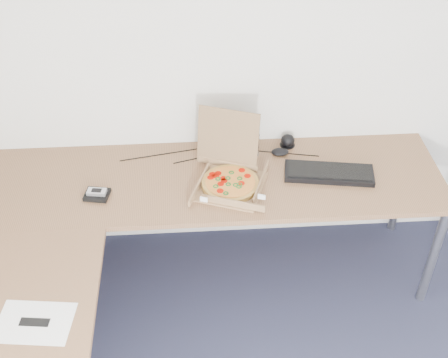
{
  "coord_description": "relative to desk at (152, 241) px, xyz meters",
  "views": [
    {
      "loc": [
        -0.61,
        -1.1,
        2.75
      ],
      "look_at": [
        -0.45,
        1.28,
        0.82
      ],
      "focal_mm": 47.55,
      "sensor_mm": 36.0,
      "label": 1
    }
  ],
  "objects": [
    {
      "name": "wallet",
      "position": [
        -0.29,
        0.32,
        0.04
      ],
      "size": [
        0.14,
        0.13,
        0.02
      ],
      "primitive_type": "cube",
      "rotation": [
        0.0,
        0.0,
        -0.19
      ],
      "color": "black",
      "rests_on": "desk"
    },
    {
      "name": "pizza_box",
      "position": [
        0.41,
        0.37,
        0.07
      ],
      "size": [
        0.34,
        0.39,
        0.35
      ],
      "rotation": [
        0.0,
        0.0,
        -0.35
      ],
      "color": "#94704A",
      "rests_on": "desk"
    },
    {
      "name": "dome_speaker",
      "position": [
        0.77,
        0.71,
        0.07
      ],
      "size": [
        0.09,
        0.09,
        0.08
      ],
      "primitive_type": "ellipsoid",
      "color": "black",
      "rests_on": "desk"
    },
    {
      "name": "keyboard",
      "position": [
        0.95,
        0.41,
        0.04
      ],
      "size": [
        0.5,
        0.25,
        0.03
      ],
      "primitive_type": "cube",
      "rotation": [
        0.0,
        0.0,
        -0.16
      ],
      "color": "black",
      "rests_on": "desk"
    },
    {
      "name": "drinking_glass",
      "position": [
        0.56,
        0.63,
        0.1
      ],
      "size": [
        0.08,
        0.08,
        0.13
      ],
      "primitive_type": "cylinder",
      "color": "white",
      "rests_on": "desk"
    },
    {
      "name": "paper_sheet",
      "position": [
        -0.47,
        -0.48,
        0.03
      ],
      "size": [
        0.34,
        0.26,
        0.0
      ],
      "primitive_type": "cube",
      "rotation": [
        0.0,
        0.0,
        -0.12
      ],
      "color": "white",
      "rests_on": "desk"
    },
    {
      "name": "room_shell",
      "position": [
        0.82,
        -0.97,
        0.55
      ],
      "size": [
        3.5,
        3.5,
        2.5
      ],
      "primitive_type": null,
      "color": "silver",
      "rests_on": "ground"
    },
    {
      "name": "cable_bundle",
      "position": [
        0.35,
        0.64,
        0.03
      ],
      "size": [
        0.54,
        0.11,
        0.01
      ],
      "primitive_type": null,
      "rotation": [
        0.0,
        0.0,
        0.14
      ],
      "color": "black",
      "rests_on": "desk"
    },
    {
      "name": "mouse",
      "position": [
        0.71,
        0.62,
        0.05
      ],
      "size": [
        0.1,
        0.07,
        0.04
      ],
      "primitive_type": "ellipsoid",
      "rotation": [
        0.0,
        0.0,
        -0.0
      ],
      "color": "black",
      "rests_on": "desk"
    },
    {
      "name": "desk",
      "position": [
        0.0,
        0.0,
        0.0
      ],
      "size": [
        2.5,
        2.2,
        0.73
      ],
      "color": "brown",
      "rests_on": "ground"
    },
    {
      "name": "phone",
      "position": [
        -0.29,
        0.32,
        0.06
      ],
      "size": [
        0.11,
        0.07,
        0.02
      ],
      "primitive_type": "cube",
      "rotation": [
        0.0,
        0.0,
        -0.16
      ],
      "color": "#B2B5BA",
      "rests_on": "wallet"
    }
  ]
}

